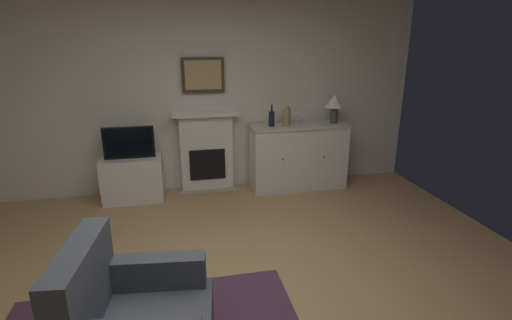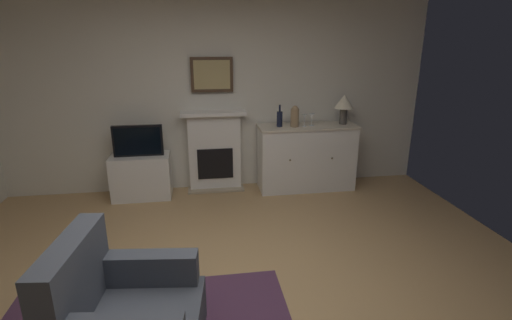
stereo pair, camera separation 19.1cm
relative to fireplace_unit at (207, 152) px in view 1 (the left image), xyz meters
name	(u,v)px [view 1 (the left image)]	position (x,y,z in m)	size (l,w,h in m)	color
ground_plane	(247,314)	(0.06, -2.58, -0.60)	(5.78, 5.47, 0.10)	tan
wall_rear	(208,87)	(0.06, 0.13, 0.85)	(5.78, 0.06, 2.80)	silver
fireplace_unit	(207,152)	(0.00, 0.00, 0.00)	(0.87, 0.30, 1.10)	white
framed_picture	(203,75)	(0.00, 0.05, 1.02)	(0.55, 0.04, 0.45)	#473323
sideboard_cabinet	(298,156)	(1.25, -0.18, -0.10)	(1.34, 0.49, 0.90)	white
table_lamp	(335,103)	(1.75, -0.18, 0.63)	(0.26, 0.26, 0.40)	#4C4742
wine_bottle	(272,118)	(0.86, -0.19, 0.46)	(0.08, 0.08, 0.29)	black
wine_glass_left	(296,117)	(1.19, -0.24, 0.48)	(0.07, 0.07, 0.16)	silver
wine_glass_center	(303,116)	(1.30, -0.21, 0.48)	(0.07, 0.07, 0.16)	silver
vase_decorative	(287,116)	(1.06, -0.23, 0.49)	(0.11, 0.11, 0.28)	#9E7F5B
tv_cabinet	(133,179)	(-0.97, -0.16, -0.26)	(0.75, 0.42, 0.58)	white
tv_set	(129,143)	(-0.98, -0.19, 0.23)	(0.62, 0.07, 0.40)	black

